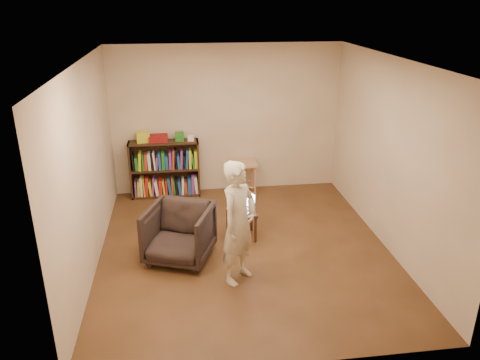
{
  "coord_description": "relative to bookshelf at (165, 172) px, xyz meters",
  "views": [
    {
      "loc": [
        -0.83,
        -5.71,
        3.34
      ],
      "look_at": [
        -0.02,
        0.35,
        0.91
      ],
      "focal_mm": 35.0,
      "sensor_mm": 36.0,
      "label": 1
    }
  ],
  "objects": [
    {
      "name": "armchair",
      "position": [
        0.22,
        -2.22,
        -0.06
      ],
      "size": [
        1.06,
        1.07,
        0.76
      ],
      "primitive_type": "imported",
      "rotation": [
        0.0,
        0.0,
        -0.36
      ],
      "color": "black",
      "rests_on": "floor"
    },
    {
      "name": "person",
      "position": [
        0.94,
        -2.81,
        0.34
      ],
      "size": [
        0.66,
        0.68,
        1.57
      ],
      "primitive_type": "imported",
      "rotation": [
        0.0,
        0.0,
        0.84
      ],
      "color": "beige",
      "rests_on": "floor"
    },
    {
      "name": "box_green",
      "position": [
        0.28,
        -0.0,
        0.63
      ],
      "size": [
        0.15,
        0.15,
        0.15
      ],
      "primitive_type": "cube",
      "rotation": [
        0.0,
        0.0,
        -0.02
      ],
      "color": "#24731E",
      "rests_on": "bookshelf"
    },
    {
      "name": "wall_left",
      "position": [
        -0.88,
        -2.09,
        0.86
      ],
      "size": [
        0.0,
        4.5,
        4.5
      ],
      "primitive_type": "plane",
      "rotation": [
        1.57,
        0.0,
        1.57
      ],
      "color": "beige",
      "rests_on": "floor"
    },
    {
      "name": "side_table",
      "position": [
        1.12,
        -1.74,
        -0.08
      ],
      "size": [
        0.42,
        0.42,
        0.43
      ],
      "color": "black",
      "rests_on": "floor"
    },
    {
      "name": "box_white",
      "position": [
        0.47,
        -0.03,
        0.6
      ],
      "size": [
        0.12,
        0.12,
        0.09
      ],
      "primitive_type": "cube",
      "rotation": [
        0.0,
        0.0,
        -0.09
      ],
      "color": "white",
      "rests_on": "bookshelf"
    },
    {
      "name": "floor",
      "position": [
        1.12,
        -2.09,
        -0.44
      ],
      "size": [
        4.5,
        4.5,
        0.0
      ],
      "primitive_type": "plane",
      "color": "#402914",
      "rests_on": "ground"
    },
    {
      "name": "ceiling",
      "position": [
        1.12,
        -2.09,
        2.16
      ],
      "size": [
        4.5,
        4.5,
        0.0
      ],
      "primitive_type": "plane",
      "color": "silver",
      "rests_on": "wall_back"
    },
    {
      "name": "wall_back",
      "position": [
        1.12,
        0.16,
        0.86
      ],
      "size": [
        4.0,
        0.0,
        4.0
      ],
      "primitive_type": "plane",
      "rotation": [
        1.57,
        0.0,
        0.0
      ],
      "color": "beige",
      "rests_on": "floor"
    },
    {
      "name": "laptop",
      "position": [
        1.14,
        -1.69,
        0.05
      ],
      "size": [
        0.44,
        0.45,
        0.27
      ],
      "rotation": [
        0.0,
        0.0,
        -0.89
      ],
      "color": "#B2B3B7",
      "rests_on": "side_table"
    },
    {
      "name": "bookshelf",
      "position": [
        0.0,
        0.0,
        0.0
      ],
      "size": [
        1.2,
        0.3,
        1.0
      ],
      "color": "black",
      "rests_on": "floor"
    },
    {
      "name": "box_yellow",
      "position": [
        -0.33,
        -0.01,
        0.65
      ],
      "size": [
        0.24,
        0.19,
        0.18
      ],
      "primitive_type": "cube",
      "rotation": [
        0.0,
        0.0,
        0.14
      ],
      "color": "gold",
      "rests_on": "bookshelf"
    },
    {
      "name": "red_cloth",
      "position": [
        -0.08,
        0.01,
        0.61
      ],
      "size": [
        0.33,
        0.24,
        0.11
      ],
      "primitive_type": "cube",
      "rotation": [
        0.0,
        0.0,
        0.03
      ],
      "color": "maroon",
      "rests_on": "bookshelf"
    },
    {
      "name": "wall_right",
      "position": [
        3.12,
        -2.09,
        0.86
      ],
      "size": [
        0.0,
        4.5,
        4.5
      ],
      "primitive_type": "plane",
      "rotation": [
        1.57,
        0.0,
        -1.57
      ],
      "color": "beige",
      "rests_on": "floor"
    },
    {
      "name": "stool",
      "position": [
        1.41,
        -0.09,
        0.03
      ],
      "size": [
        0.4,
        0.4,
        0.58
      ],
      "color": "#A3714F",
      "rests_on": "floor"
    }
  ]
}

